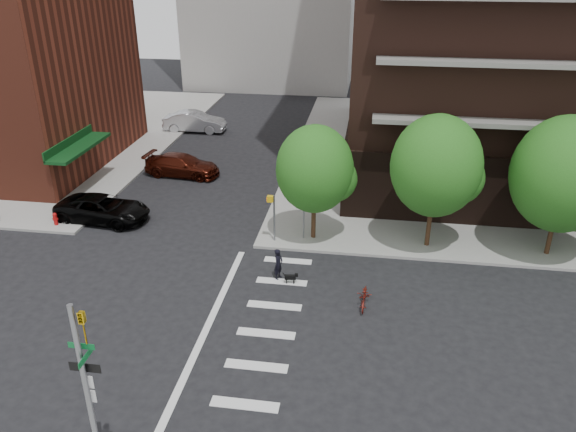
% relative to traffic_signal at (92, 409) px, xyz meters
% --- Properties ---
extents(ground, '(120.00, 120.00, 0.00)m').
position_rel_traffic_signal_xyz_m(ground, '(0.47, 7.49, -2.70)').
color(ground, black).
rests_on(ground, ground).
extents(sidewalk_ne, '(39.00, 33.00, 0.15)m').
position_rel_traffic_signal_xyz_m(sidewalk_ne, '(20.97, 30.99, -2.62)').
color(sidewalk_ne, gray).
rests_on(sidewalk_ne, ground).
extents(crosswalk, '(3.85, 13.00, 0.01)m').
position_rel_traffic_signal_xyz_m(crosswalk, '(2.68, 7.49, -2.69)').
color(crosswalk, silver).
rests_on(crosswalk, ground).
extents(tree_a, '(4.00, 4.00, 5.90)m').
position_rel_traffic_signal_xyz_m(tree_a, '(4.47, 15.99, 1.35)').
color(tree_a, '#301E11').
rests_on(tree_a, sidewalk_ne).
extents(tree_b, '(4.50, 4.50, 6.65)m').
position_rel_traffic_signal_xyz_m(tree_b, '(10.47, 15.99, 1.85)').
color(tree_b, '#301E11').
rests_on(tree_b, sidewalk_ne).
extents(tree_c, '(5.00, 5.00, 6.80)m').
position_rel_traffic_signal_xyz_m(tree_c, '(16.47, 15.99, 1.75)').
color(tree_c, '#301E11').
rests_on(tree_c, sidewalk_ne).
extents(traffic_signal, '(0.90, 0.75, 6.00)m').
position_rel_traffic_signal_xyz_m(traffic_signal, '(0.00, 0.00, 0.00)').
color(traffic_signal, slate).
rests_on(traffic_signal, sidewalk_s).
extents(pedestrian_signal, '(2.18, 0.67, 2.60)m').
position_rel_traffic_signal_xyz_m(pedestrian_signal, '(2.79, 15.42, -0.84)').
color(pedestrian_signal, slate).
rests_on(pedestrian_signal, sidewalk_ne).
extents(fire_hydrant, '(0.24, 0.24, 0.73)m').
position_rel_traffic_signal_xyz_m(fire_hydrant, '(-10.03, 15.29, -2.15)').
color(fire_hydrant, '#A50C0C').
rests_on(fire_hydrant, sidewalk_nw).
extents(parked_car_black, '(2.96, 5.56, 1.49)m').
position_rel_traffic_signal_xyz_m(parked_car_black, '(-7.73, 16.49, -1.96)').
color(parked_car_black, black).
rests_on(parked_car_black, ground).
extents(parked_car_maroon, '(2.59, 5.36, 1.50)m').
position_rel_traffic_signal_xyz_m(parked_car_maroon, '(-5.49, 24.06, -1.95)').
color(parked_car_maroon, '#3F1209').
rests_on(parked_car_maroon, ground).
extents(parked_car_silver, '(1.91, 5.27, 1.73)m').
position_rel_traffic_signal_xyz_m(parked_car_silver, '(-7.73, 34.20, -1.84)').
color(parked_car_silver, '#B1B3B8').
rests_on(parked_car_silver, ground).
extents(scooter, '(0.70, 1.79, 0.93)m').
position_rel_traffic_signal_xyz_m(scooter, '(7.37, 10.11, -2.24)').
color(scooter, maroon).
rests_on(scooter, ground).
extents(dog_walker, '(0.66, 0.54, 1.55)m').
position_rel_traffic_signal_xyz_m(dog_walker, '(3.27, 11.80, -1.92)').
color(dog_walker, black).
rests_on(dog_walker, ground).
extents(dog, '(0.63, 0.23, 0.53)m').
position_rel_traffic_signal_xyz_m(dog, '(3.92, 11.43, -2.37)').
color(dog, black).
rests_on(dog, ground).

